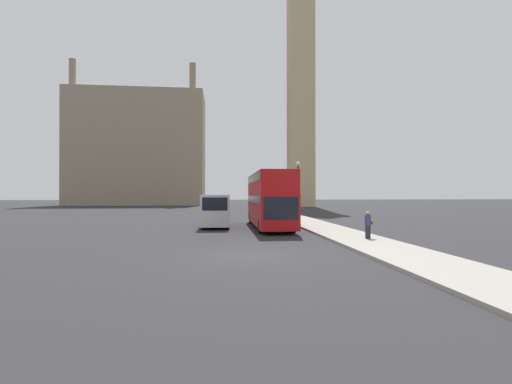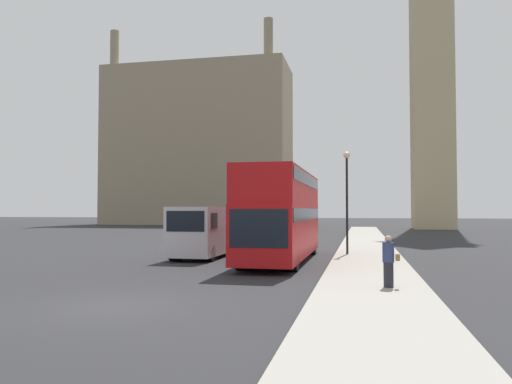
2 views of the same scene
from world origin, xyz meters
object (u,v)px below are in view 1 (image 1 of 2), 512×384
object	(u,v)px
pedestrian	(368,225)
street_lamp	(298,182)
red_double_decker_bus	(269,197)
clock_tower	(301,50)
white_van	(216,210)

from	to	relation	value
pedestrian	street_lamp	size ratio (longest dim) A/B	0.29
red_double_decker_bus	street_lamp	size ratio (longest dim) A/B	2.08
clock_tower	white_van	xyz separation A→B (m)	(-17.48, -44.65, -32.82)
clock_tower	white_van	world-z (taller)	clock_tower
clock_tower	pedestrian	size ratio (longest dim) A/B	42.68
red_double_decker_bus	white_van	bearing A→B (deg)	166.71
red_double_decker_bus	pedestrian	distance (m)	9.69
red_double_decker_bus	clock_tower	bearing A→B (deg)	73.91
pedestrian	white_van	bearing A→B (deg)	133.40
pedestrian	street_lamp	xyz separation A→B (m)	(-1.55, 11.41, 2.84)
clock_tower	street_lamp	distance (m)	53.38
clock_tower	street_lamp	xyz separation A→B (m)	(-10.13, -42.65, -30.46)
pedestrian	red_double_decker_bus	bearing A→B (deg)	118.70
red_double_decker_bus	street_lamp	distance (m)	4.50
red_double_decker_bus	street_lamp	xyz separation A→B (m)	(3.05, 3.02, 1.35)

